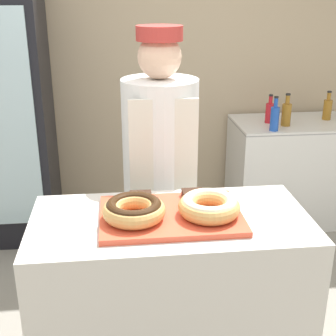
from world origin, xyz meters
name	(u,v)px	position (x,y,z in m)	size (l,w,h in m)	color
wall_back	(139,54)	(0.00, 2.13, 1.35)	(8.00, 0.06, 2.70)	tan
display_counter	(171,315)	(0.00, 0.00, 0.48)	(1.14, 0.56, 0.96)	beige
serving_tray	(171,215)	(0.00, 0.00, 0.98)	(0.57, 0.39, 0.02)	#D84C33
donut_chocolate_glaze	(134,209)	(-0.15, -0.03, 1.03)	(0.25, 0.25, 0.08)	tan
donut_light_glaze	(209,205)	(0.15, -0.03, 1.03)	(0.25, 0.25, 0.08)	tan
brownie_back_left	(141,198)	(-0.11, 0.13, 1.00)	(0.09, 0.09, 0.03)	black
brownie_back_right	(193,195)	(0.11, 0.13, 1.00)	(0.09, 0.09, 0.03)	black
baker_person	(160,179)	(0.02, 0.63, 0.87)	(0.39, 0.39, 1.67)	#4C4C51
beverage_fridge	(7,118)	(-1.01, 1.77, 0.95)	(0.62, 0.59, 1.89)	black
chest_freezer	(290,171)	(1.20, 1.78, 0.43)	(0.95, 0.59, 0.85)	silver
bottle_amber	(327,109)	(1.48, 1.81, 0.94)	(0.07, 0.07, 0.23)	#99661E
bottle_red	(270,112)	(0.99, 1.77, 0.93)	(0.07, 0.07, 0.22)	red
bottle_blue	(275,118)	(0.96, 1.55, 0.95)	(0.07, 0.07, 0.26)	#1E4CB2
bottle_amber_b	(286,113)	(1.09, 1.67, 0.94)	(0.07, 0.07, 0.25)	#99661E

